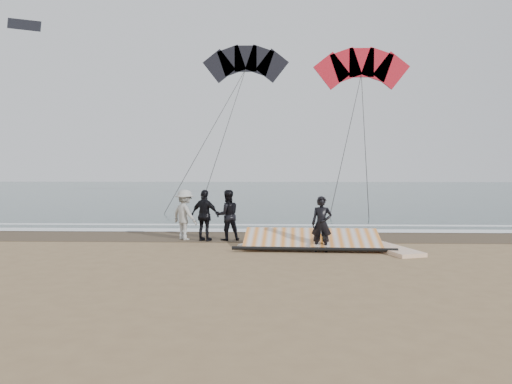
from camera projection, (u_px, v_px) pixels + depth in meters
ground at (274, 262)px, 12.47m from camera, size 120.00×120.00×0.00m
sea at (273, 192)px, 45.41m from camera, size 120.00×54.00×0.02m
wet_sand at (273, 236)px, 16.97m from camera, size 120.00×2.80×0.01m
foam_near at (273, 230)px, 18.36m from camera, size 120.00×0.90×0.01m
foam_far at (273, 225)px, 20.06m from camera, size 120.00×0.45×0.01m
man_main at (322, 224)px, 13.96m from camera, size 0.62×0.46×1.56m
board_white at (387, 248)px, 14.33m from camera, size 1.61×2.83×0.11m
board_cream at (269, 241)px, 15.51m from camera, size 1.85×2.60×0.11m
trio_cluster at (204, 215)px, 16.07m from camera, size 2.48×1.23×1.65m
sail_rig at (309, 241)px, 14.70m from camera, size 4.57×1.98×0.51m
kite_red at (361, 71)px, 34.49m from camera, size 7.39×6.37×15.33m
kite_dark at (245, 66)px, 38.46m from camera, size 7.42×7.42×17.89m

